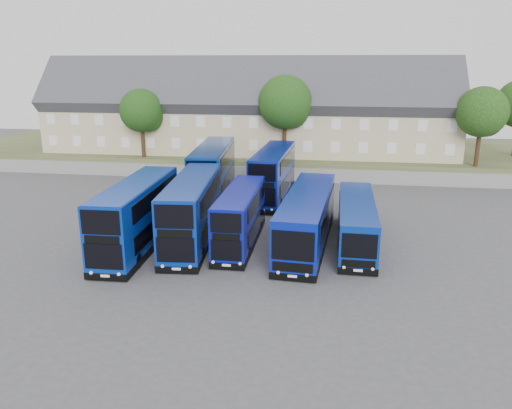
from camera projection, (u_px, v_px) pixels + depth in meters
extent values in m
plane|color=#46464B|center=(216.00, 266.00, 31.68)|extent=(120.00, 120.00, 0.00)
cube|color=slate|center=(264.00, 174.00, 54.29)|extent=(70.00, 0.40, 1.50)
cube|color=#4C5530|center=(275.00, 155.00, 63.73)|extent=(80.00, 20.00, 2.00)
cube|color=tan|center=(80.00, 124.00, 62.16)|extent=(6.00, 8.00, 6.00)
cube|color=#343438|center=(78.00, 99.00, 61.33)|extent=(6.00, 10.40, 10.40)
cube|color=brown|center=(86.00, 67.00, 60.06)|extent=(0.60, 0.90, 1.40)
cube|color=tan|center=(126.00, 125.00, 61.33)|extent=(6.00, 8.00, 6.00)
cube|color=#343438|center=(124.00, 100.00, 60.50)|extent=(6.00, 10.40, 10.40)
cube|color=brown|center=(134.00, 67.00, 59.23)|extent=(0.60, 0.90, 1.40)
cube|color=tan|center=(173.00, 126.00, 60.49)|extent=(6.00, 8.00, 6.00)
cube|color=#343438|center=(172.00, 101.00, 59.66)|extent=(6.00, 10.40, 10.40)
cube|color=brown|center=(183.00, 67.00, 58.39)|extent=(0.60, 0.90, 1.40)
cube|color=tan|center=(221.00, 127.00, 59.66)|extent=(6.00, 8.00, 6.00)
cube|color=#343438|center=(221.00, 101.00, 58.83)|extent=(6.00, 10.40, 10.40)
cube|color=brown|center=(233.00, 67.00, 57.56)|extent=(0.60, 0.90, 1.40)
cube|color=tan|center=(271.00, 128.00, 58.82)|extent=(6.00, 8.00, 6.00)
cube|color=#343438|center=(271.00, 102.00, 57.99)|extent=(6.00, 10.40, 10.40)
cube|color=brown|center=(285.00, 68.00, 56.72)|extent=(0.60, 0.90, 1.40)
cube|color=tan|center=(322.00, 128.00, 57.99)|extent=(6.00, 8.00, 6.00)
cube|color=#343438|center=(323.00, 102.00, 57.16)|extent=(6.00, 10.40, 10.40)
cube|color=brown|center=(338.00, 68.00, 55.89)|extent=(0.60, 0.90, 1.40)
cube|color=tan|center=(375.00, 129.00, 57.15)|extent=(6.00, 8.00, 6.00)
cube|color=#343438|center=(377.00, 103.00, 56.32)|extent=(6.00, 10.40, 10.40)
cube|color=brown|center=(393.00, 68.00, 55.05)|extent=(0.60, 0.90, 1.40)
cube|color=tan|center=(429.00, 130.00, 56.32)|extent=(6.00, 8.00, 6.00)
cube|color=#343438|center=(432.00, 103.00, 55.49)|extent=(6.00, 10.40, 10.40)
cube|color=brown|center=(450.00, 68.00, 54.22)|extent=(0.60, 0.90, 1.40)
cube|color=#082D99|center=(137.00, 214.00, 34.15)|extent=(2.88, 11.51, 4.23)
cube|color=black|center=(139.00, 243.00, 34.75)|extent=(2.92, 11.55, 0.45)
cube|color=black|center=(103.00, 257.00, 28.90)|extent=(2.30, 0.12, 1.56)
cube|color=black|center=(100.00, 223.00, 28.33)|extent=(2.30, 0.12, 1.46)
cylinder|color=black|center=(102.00, 259.00, 31.47)|extent=(0.32, 1.01, 1.00)
cube|color=#072992|center=(192.00, 209.00, 35.20)|extent=(3.59, 11.70, 4.26)
cube|color=black|center=(194.00, 238.00, 35.80)|extent=(3.63, 11.74, 0.45)
cube|color=black|center=(175.00, 250.00, 29.89)|extent=(2.31, 0.26, 1.57)
cube|color=black|center=(174.00, 217.00, 29.31)|extent=(2.31, 0.26, 1.47)
cylinder|color=black|center=(166.00, 253.00, 32.40)|extent=(0.38, 1.02, 1.00)
cube|color=#081299|center=(240.00, 215.00, 34.94)|extent=(2.23, 9.72, 3.53)
cube|color=black|center=(240.00, 240.00, 35.45)|extent=(2.27, 9.76, 0.45)
cube|color=black|center=(226.00, 251.00, 30.51)|extent=(1.91, 0.06, 1.32)
cube|color=black|center=(226.00, 223.00, 30.02)|extent=(1.91, 0.06, 1.24)
cylinder|color=black|center=(219.00, 250.00, 33.00)|extent=(0.30, 1.00, 1.00)
cube|color=navy|center=(213.00, 170.00, 47.05)|extent=(3.73, 12.40, 4.54)
cube|color=black|center=(214.00, 194.00, 47.69)|extent=(3.78, 12.45, 0.45)
cube|color=black|center=(202.00, 196.00, 41.41)|extent=(2.47, 0.26, 1.67)
cube|color=black|center=(201.00, 170.00, 40.79)|extent=(2.47, 0.26, 1.56)
cylinder|color=black|center=(193.00, 203.00, 43.96)|extent=(0.38, 1.02, 1.00)
cube|color=#081B95|center=(273.00, 172.00, 46.80)|extent=(3.21, 11.61, 4.25)
cube|color=black|center=(273.00, 195.00, 47.40)|extent=(3.25, 11.66, 0.45)
cube|color=black|center=(262.00, 197.00, 41.59)|extent=(2.31, 0.18, 1.57)
cube|color=black|center=(262.00, 173.00, 41.01)|extent=(2.31, 0.18, 1.46)
cylinder|color=black|center=(254.00, 202.00, 44.22)|extent=(0.35, 1.01, 1.00)
cube|color=#081B98|center=(307.00, 216.00, 35.05)|extent=(3.80, 13.57, 3.33)
cube|color=black|center=(307.00, 239.00, 35.53)|extent=(3.84, 13.61, 0.45)
cube|color=black|center=(293.00, 246.00, 28.67)|extent=(2.49, 0.25, 1.79)
cylinder|color=black|center=(278.00, 259.00, 31.52)|extent=(0.38, 1.02, 1.00)
cube|color=navy|center=(356.00, 220.00, 35.10)|extent=(2.58, 11.51, 2.81)
cube|color=black|center=(355.00, 240.00, 35.50)|extent=(2.62, 11.55, 0.45)
cube|color=black|center=(359.00, 246.00, 29.57)|extent=(2.09, 0.09, 1.53)
cylinder|color=black|center=(341.00, 254.00, 32.25)|extent=(0.32, 1.00, 1.00)
cylinder|color=#382314|center=(143.00, 141.00, 56.33)|extent=(0.44, 0.44, 3.75)
sphere|color=#193C10|center=(141.00, 111.00, 55.39)|extent=(4.80, 4.80, 4.80)
sphere|color=#193C10|center=(148.00, 117.00, 55.90)|extent=(3.30, 3.30, 3.30)
cylinder|color=#382314|center=(285.00, 140.00, 54.47)|extent=(0.44, 0.44, 4.50)
sphere|color=#1A3F11|center=(285.00, 102.00, 53.35)|extent=(5.76, 5.76, 5.76)
sphere|color=#1A3F11|center=(291.00, 110.00, 53.90)|extent=(3.96, 3.96, 3.96)
cylinder|color=#382314|center=(478.00, 147.00, 51.28)|extent=(0.44, 0.44, 4.00)
sphere|color=black|center=(482.00, 112.00, 50.29)|extent=(5.12, 5.12, 5.12)
sphere|color=black|center=(486.00, 120.00, 50.81)|extent=(3.52, 3.52, 3.52)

